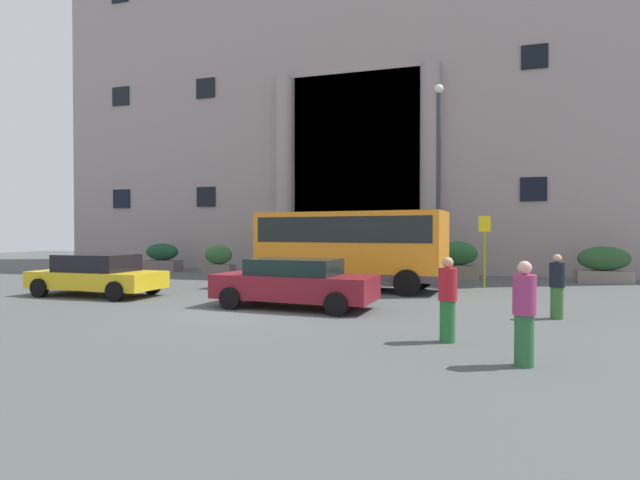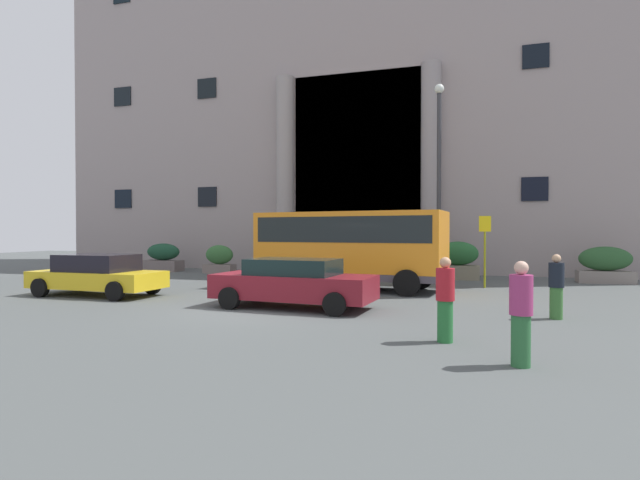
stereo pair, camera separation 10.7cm
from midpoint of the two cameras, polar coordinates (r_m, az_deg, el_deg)
The scene contains 16 objects.
ground_plane at distance 13.73m, azimuth -8.55°, elevation -8.32°, with size 80.00×64.00×0.12m, color #4F5453.
office_building_facade at distance 31.16m, azimuth 5.77°, elevation 14.62°, with size 36.60×9.75×19.05m.
orange_minibus at distance 18.25m, azimuth 3.33°, elevation -0.43°, with size 7.17×3.17×2.88m.
bus_stop_sign at distance 19.75m, azimuth 18.51°, elevation -0.40°, with size 0.44×0.08×2.76m.
hedge_planter_entrance_right at distance 28.08m, azimuth -18.08°, elevation -1.98°, with size 2.06×0.97×1.52m.
hedge_planter_far_west at distance 23.29m, azimuth 5.66°, elevation -2.76°, with size 2.00×0.76×1.33m.
hedge_planter_entrance_left at distance 23.71m, azimuth 30.13°, elevation -2.58°, with size 2.13×0.87×1.54m.
hedge_planter_east at distance 25.80m, azimuth -11.90°, elevation -2.27°, with size 1.61×0.71×1.46m.
hedge_planter_far_east at distance 22.98m, azimuth 15.58°, elevation -2.38°, with size 1.89×0.95×1.72m.
parked_hatchback_near at distance 18.09m, azimuth -24.75°, elevation -3.69°, with size 4.47×2.07×1.39m.
white_taxi_kerbside at distance 13.85m, azimuth -3.23°, elevation -4.97°, with size 4.67×2.22×1.39m.
motorcycle_far_end at distance 17.28m, azimuth -7.98°, elevation -4.67°, with size 2.03×0.69×0.89m.
pedestrian_man_red_shirt at distance 13.42m, azimuth 25.75°, elevation -4.91°, with size 0.36×0.36×1.60m.
pedestrian_woman_with_bag at distance 9.88m, azimuth 14.38°, elevation -6.73°, with size 0.36×0.36×1.66m.
pedestrian_woman_dark_dress at distance 8.51m, azimuth 22.43°, elevation -7.92°, with size 0.36×0.36×1.69m.
lamppost_plaza_centre at distance 21.34m, azimuth 13.53°, elevation 8.11°, with size 0.40×0.40×8.36m.
Camera 1 is at (5.76, -12.26, 2.15)m, focal length 27.39 mm.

